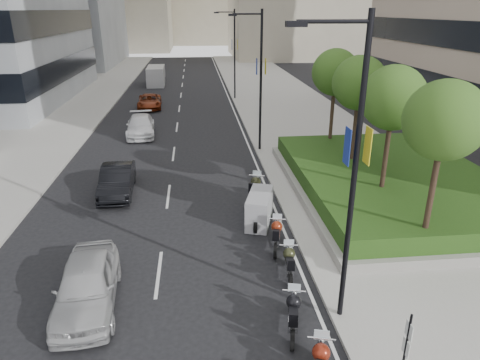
{
  "coord_description": "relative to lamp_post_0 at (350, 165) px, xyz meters",
  "views": [
    {
      "loc": [
        0.08,
        -9.44,
        8.97
      ],
      "look_at": [
        1.89,
        7.87,
        2.0
      ],
      "focal_mm": 32.0,
      "sensor_mm": 36.0,
      "label": 1
    }
  ],
  "objects": [
    {
      "name": "motorcycle_4",
      "position": [
        -1.04,
        4.4,
        -4.5
      ],
      "size": [
        0.76,
        2.08,
        1.05
      ],
      "rotation": [
        0.0,
        0.0,
        1.34
      ],
      "color": "black",
      "rests_on": "ground"
    },
    {
      "name": "tree_1",
      "position": [
        4.36,
        7.0,
        0.36
      ],
      "size": [
        2.8,
        2.8,
        6.3
      ],
      "color": "#332319",
      "rests_on": "planter"
    },
    {
      "name": "parking_sign",
      "position": [
        0.66,
        -3.0,
        -3.61
      ],
      "size": [
        0.06,
        0.32,
        2.5
      ],
      "color": "black",
      "rests_on": "ground"
    },
    {
      "name": "motorcycle_3",
      "position": [
        -0.95,
        2.37,
        -4.52
      ],
      "size": [
        0.68,
        2.04,
        1.02
      ],
      "rotation": [
        0.0,
        0.0,
        1.43
      ],
      "color": "black",
      "rests_on": "ground"
    },
    {
      "name": "motorcycle_5",
      "position": [
        -1.41,
        6.58,
        -4.35
      ],
      "size": [
        1.57,
        2.52,
        1.42
      ],
      "rotation": [
        0.0,
        0.0,
        1.29
      ],
      "color": "black",
      "rests_on": "ground"
    },
    {
      "name": "lamp_post_2",
      "position": [
        0.0,
        35.0,
        0.0
      ],
      "size": [
        2.34,
        0.45,
        9.0
      ],
      "color": "black",
      "rests_on": "ground"
    },
    {
      "name": "lamp_post_1",
      "position": [
        0.0,
        17.0,
        0.0
      ],
      "size": [
        2.34,
        0.45,
        9.0
      ],
      "color": "black",
      "rests_on": "ground"
    },
    {
      "name": "motorcycle_2",
      "position": [
        -1.42,
        -0.37,
        -4.5
      ],
      "size": [
        0.77,
        2.09,
        1.06
      ],
      "rotation": [
        0.0,
        0.0,
        1.34
      ],
      "color": "black",
      "rests_on": "ground"
    },
    {
      "name": "hedge",
      "position": [
        5.86,
        9.0,
        -4.12
      ],
      "size": [
        9.4,
        13.4,
        0.8
      ],
      "primitive_type": "cube",
      "color": "#183D11",
      "rests_on": "planter"
    },
    {
      "name": "tree_2",
      "position": [
        4.36,
        11.0,
        0.36
      ],
      "size": [
        2.8,
        2.8,
        6.3
      ],
      "color": "#332319",
      "rests_on": "planter"
    },
    {
      "name": "sidewalk_right",
      "position": [
        4.86,
        29.0,
        -4.99
      ],
      "size": [
        10.0,
        100.0,
        0.15
      ],
      "primitive_type": "cube",
      "color": "#9E9B93",
      "rests_on": "ground"
    },
    {
      "name": "sidewalk_left",
      "position": [
        -16.14,
        29.0,
        -4.99
      ],
      "size": [
        8.0,
        100.0,
        0.15
      ],
      "primitive_type": "cube",
      "color": "#9E9B93",
      "rests_on": "ground"
    },
    {
      "name": "tree_0",
      "position": [
        4.36,
        3.0,
        0.36
      ],
      "size": [
        2.8,
        2.8,
        6.3
      ],
      "color": "#332319",
      "rests_on": "planter"
    },
    {
      "name": "car_d",
      "position": [
        -8.49,
        31.51,
        -4.4
      ],
      "size": [
        2.45,
        4.87,
        1.32
      ],
      "primitive_type": "imported",
      "rotation": [
        0.0,
        0.0,
        0.06
      ],
      "color": "maroon",
      "rests_on": "ground"
    },
    {
      "name": "lane_centre",
      "position": [
        -5.64,
        29.0,
        -5.06
      ],
      "size": [
        0.12,
        100.0,
        0.01
      ],
      "primitive_type": "cube",
      "color": "silver",
      "rests_on": "ground"
    },
    {
      "name": "ground",
      "position": [
        -4.14,
        -1.0,
        -5.07
      ],
      "size": [
        160.0,
        160.0,
        0.0
      ],
      "primitive_type": "plane",
      "color": "black",
      "rests_on": "ground"
    },
    {
      "name": "lamp_post_0",
      "position": [
        0.0,
        0.0,
        0.0
      ],
      "size": [
        2.34,
        0.45,
        9.0
      ],
      "color": "black",
      "rests_on": "ground"
    },
    {
      "name": "tree_3",
      "position": [
        4.36,
        15.0,
        0.36
      ],
      "size": [
        2.8,
        2.8,
        6.3
      ],
      "color": "#332319",
      "rests_on": "planter"
    },
    {
      "name": "car_b",
      "position": [
        -8.25,
        10.63,
        -4.33
      ],
      "size": [
        1.76,
        4.52,
        1.47
      ],
      "primitive_type": "imported",
      "rotation": [
        0.0,
        0.0,
        0.05
      ],
      "color": "black",
      "rests_on": "ground"
    },
    {
      "name": "motorcycle_6",
      "position": [
        -1.3,
        8.95,
        -4.43
      ],
      "size": [
        1.02,
        2.31,
        1.19
      ],
      "rotation": [
        0.0,
        0.0,
        1.25
      ],
      "color": "black",
      "rests_on": "ground"
    },
    {
      "name": "delivery_van",
      "position": [
        -8.87,
        45.14,
        -4.01
      ],
      "size": [
        2.15,
        5.43,
        2.26
      ],
      "rotation": [
        0.0,
        0.0,
        0.02
      ],
      "color": "#B5B4B6",
      "rests_on": "ground"
    },
    {
      "name": "planter",
      "position": [
        5.86,
        9.0,
        -4.72
      ],
      "size": [
        10.0,
        14.0,
        0.4
      ],
      "primitive_type": "cube",
      "color": "gray",
      "rests_on": "sidewalk_right"
    },
    {
      "name": "lane_edge",
      "position": [
        -0.44,
        29.0,
        -5.06
      ],
      "size": [
        0.12,
        100.0,
        0.01
      ],
      "primitive_type": "cube",
      "color": "silver",
      "rests_on": "ground"
    },
    {
      "name": "car_a",
      "position": [
        -7.75,
        1.44,
        -4.28
      ],
      "size": [
        2.23,
        4.74,
        1.57
      ],
      "primitive_type": "imported",
      "rotation": [
        0.0,
        0.0,
        0.08
      ],
      "color": "#B1B1B3",
      "rests_on": "ground"
    },
    {
      "name": "car_c",
      "position": [
        -8.29,
        21.88,
        -4.34
      ],
      "size": [
        2.43,
        5.16,
        1.45
      ],
      "primitive_type": "imported",
      "rotation": [
        0.0,
        0.0,
        0.08
      ],
      "color": "white",
      "rests_on": "ground"
    }
  ]
}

